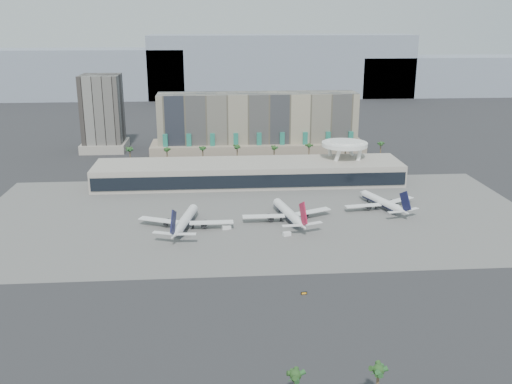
{
  "coord_description": "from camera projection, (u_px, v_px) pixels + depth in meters",
  "views": [
    {
      "loc": [
        -19.15,
        -196.58,
        89.36
      ],
      "look_at": [
        -1.28,
        40.0,
        16.26
      ],
      "focal_mm": 40.0,
      "sensor_mm": 36.0,
      "label": 1
    }
  ],
  "objects": [
    {
      "name": "mountain_ridge",
      "position": [
        253.0,
        71.0,
        656.11
      ],
      "size": [
        680.0,
        60.0,
        70.0
      ],
      "color": "gray",
      "rests_on": "ground"
    },
    {
      "name": "apron_pad",
      "position": [
        256.0,
        216.0,
        267.43
      ],
      "size": [
        260.0,
        130.0,
        0.06
      ],
      "primitive_type": "cube",
      "color": "#5B5B59",
      "rests_on": "ground"
    },
    {
      "name": "airliner_centre",
      "position": [
        289.0,
        213.0,
        259.38
      ],
      "size": [
        41.85,
        43.52,
        15.2
      ],
      "rotation": [
        0.0,
        0.0,
        0.21
      ],
      "color": "white",
      "rests_on": "ground"
    },
    {
      "name": "near_palm_b",
      "position": [
        378.0,
        375.0,
        132.84
      ],
      "size": [
        6.0,
        6.0,
        12.18
      ],
      "color": "brown",
      "rests_on": "ground"
    },
    {
      "name": "hotel",
      "position": [
        258.0,
        131.0,
        377.0
      ],
      "size": [
        140.0,
        30.0,
        42.0
      ],
      "color": "gray",
      "rests_on": "ground"
    },
    {
      "name": "ground",
      "position": [
        267.0,
        264.0,
        215.02
      ],
      "size": [
        900.0,
        900.0,
        0.0
      ],
      "primitive_type": "plane",
      "color": "#232326",
      "rests_on": "ground"
    },
    {
      "name": "taxiway_sign",
      "position": [
        304.0,
        293.0,
        191.4
      ],
      "size": [
        2.14,
        0.52,
        0.97
      ],
      "rotation": [
        0.0,
        0.0,
        0.1
      ],
      "color": "black",
      "rests_on": "ground"
    },
    {
      "name": "terminal",
      "position": [
        249.0,
        172.0,
        317.78
      ],
      "size": [
        170.0,
        32.5,
        14.5
      ],
      "color": "#AFA99A",
      "rests_on": "ground"
    },
    {
      "name": "near_palm_a",
      "position": [
        295.0,
        380.0,
        133.47
      ],
      "size": [
        6.0,
        6.0,
        10.66
      ],
      "color": "brown",
      "rests_on": "ground"
    },
    {
      "name": "palm_row",
      "position": [
        257.0,
        151.0,
        350.61
      ],
      "size": [
        157.8,
        2.8,
        13.1
      ],
      "color": "brown",
      "rests_on": "ground"
    },
    {
      "name": "service_vehicle_b",
      "position": [
        287.0,
        234.0,
        242.63
      ],
      "size": [
        3.75,
        2.82,
        1.71
      ],
      "primitive_type": "cube",
      "rotation": [
        0.0,
        0.0,
        0.31
      ],
      "color": "white",
      "rests_on": "ground"
    },
    {
      "name": "office_tower",
      "position": [
        103.0,
        118.0,
        392.02
      ],
      "size": [
        30.0,
        30.0,
        52.0
      ],
      "color": "black",
      "rests_on": "ground"
    },
    {
      "name": "airliner_left",
      "position": [
        185.0,
        220.0,
        249.84
      ],
      "size": [
        42.19,
        43.85,
        15.29
      ],
      "rotation": [
        0.0,
        0.0,
        -0.2
      ],
      "color": "white",
      "rests_on": "ground"
    },
    {
      "name": "airliner_right",
      "position": [
        382.0,
        202.0,
        275.78
      ],
      "size": [
        37.34,
        38.58,
        13.9
      ],
      "rotation": [
        0.0,
        0.0,
        0.35
      ],
      "color": "white",
      "rests_on": "ground"
    },
    {
      "name": "saucer_structure",
      "position": [
        344.0,
        147.0,
        324.09
      ],
      "size": [
        26.0,
        26.0,
        21.89
      ],
      "color": "white",
      "rests_on": "ground"
    },
    {
      "name": "service_vehicle_a",
      "position": [
        226.0,
        227.0,
        250.09
      ],
      "size": [
        4.26,
        2.89,
        1.9
      ],
      "primitive_type": "cube",
      "rotation": [
        0.0,
        0.0,
        0.28
      ],
      "color": "white",
      "rests_on": "ground"
    }
  ]
}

